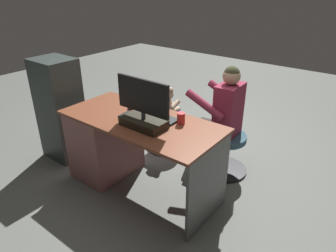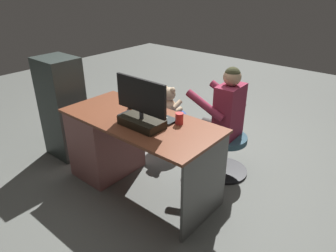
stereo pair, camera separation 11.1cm
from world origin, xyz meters
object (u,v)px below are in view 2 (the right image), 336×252
keyboard (156,116)px  person (222,113)px  monitor (141,112)px  cup (179,119)px  tv_remote (125,114)px  office_chair_teddy (169,129)px  desk (113,140)px  teddy_bear (170,102)px  visitor_chair (225,151)px  computer_mouse (132,106)px

keyboard → person: bearing=-115.0°
monitor → person: (-0.27, -0.86, -0.23)m
keyboard → cup: 0.25m
tv_remote → office_chair_teddy: bearing=-83.1°
desk → person: person is taller
desk → office_chair_teddy: size_ratio=2.90×
desk → teddy_bear: 0.84m
office_chair_teddy → visitor_chair: bearing=177.5°
desk → teddy_bear: bearing=-95.3°
visitor_chair → person: size_ratio=0.43×
cup → office_chair_teddy: (0.66, -0.66, -0.56)m
desk → computer_mouse: 0.43m
monitor → person: size_ratio=0.46×
monitor → teddy_bear: (0.45, -0.90, -0.30)m
office_chair_teddy → visitor_chair: (-0.80, 0.03, 0.01)m
tv_remote → teddy_bear: (0.16, -0.84, -0.17)m
visitor_chair → tv_remote: bearing=50.7°
teddy_bear → visitor_chair: teddy_bear is taller
computer_mouse → visitor_chair: 1.09m
monitor → teddy_bear: size_ratio=1.53×
teddy_bear → keyboard: bearing=120.9°
desk → monitor: (-0.52, 0.09, 0.49)m
cup → person: size_ratio=0.09×
teddy_bear → computer_mouse: bearing=97.5°
keyboard → visitor_chair: bearing=-120.7°
teddy_bear → visitor_chair: (-0.80, 0.05, -0.34)m
cup → office_chair_teddy: size_ratio=0.19×
teddy_bear → visitor_chair: 0.87m
monitor → tv_remote: (0.29, -0.07, -0.12)m
keyboard → computer_mouse: bearing=-2.1°
cup → visitor_chair: cup is taller
tv_remote → person: (-0.57, -0.79, -0.10)m
tv_remote → teddy_bear: bearing=-83.3°
keyboard → person: person is taller
desk → cup: size_ratio=14.98×
computer_mouse → cup: cup is taller
monitor → office_chair_teddy: (0.45, -0.89, -0.64)m
keyboard → teddy_bear: (0.42, -0.70, -0.17)m
cup → tv_remote: bearing=18.3°
monitor → office_chair_teddy: bearing=-63.4°
computer_mouse → teddy_bear: 0.71m
computer_mouse → office_chair_teddy: 0.86m
person → desk: bearing=44.1°
keyboard → office_chair_teddy: size_ratio=0.81×
desk → person: bearing=-135.9°
cup → person: bearing=-95.2°
monitor → tv_remote: monitor is taller
keyboard → cup: bearing=-173.5°
monitor → tv_remote: bearing=-13.3°
teddy_bear → person: size_ratio=0.30×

